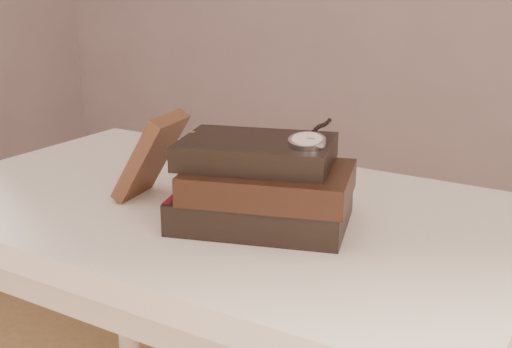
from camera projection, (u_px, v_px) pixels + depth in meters
The scene contains 5 objects.
table at pixel (217, 253), 1.12m from camera, with size 1.00×0.60×0.75m.
book_stack at pixel (263, 186), 0.98m from camera, with size 0.30×0.24×0.13m.
journal at pixel (151, 156), 1.09m from camera, with size 0.02×0.10×0.15m, color #3D2417.
pocket_watch at pixel (308, 140), 0.93m from camera, with size 0.07×0.16×0.02m.
eyeglasses at pixel (220, 158), 1.08m from camera, with size 0.14×0.15×0.05m.
Camera 1 is at (0.60, -0.50, 1.11)m, focal length 47.24 mm.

